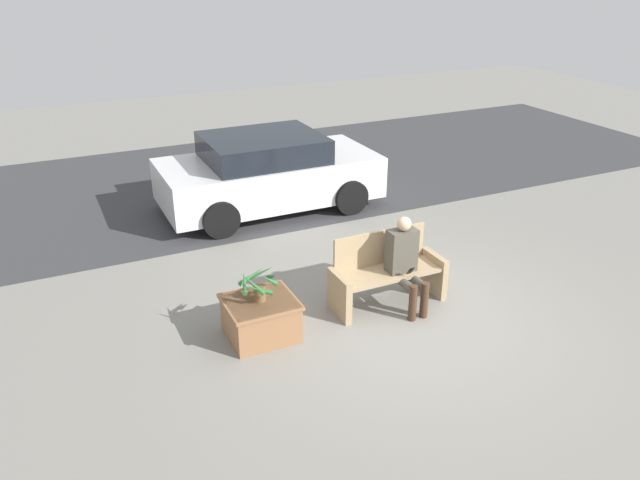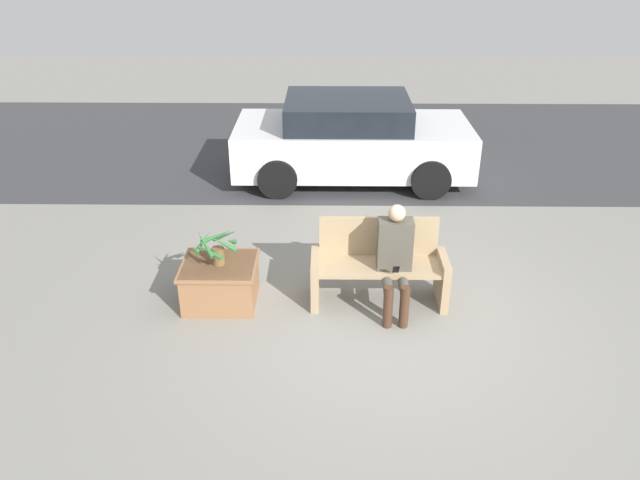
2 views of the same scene
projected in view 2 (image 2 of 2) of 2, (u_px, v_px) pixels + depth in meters
ground_plane at (387, 325)px, 6.75m from camera, size 30.00×30.00×0.00m
road_surface at (360, 143)px, 12.23m from camera, size 20.00×6.00×0.01m
bench at (379, 266)px, 7.03m from camera, size 1.53×0.55×0.95m
person_seated at (395, 256)px, 6.74m from camera, size 0.38×0.62×1.24m
planter_box at (220, 281)px, 7.05m from camera, size 0.84×0.76×0.50m
potted_plant at (217, 246)px, 6.84m from camera, size 0.49×0.51×0.45m
parked_car at (351, 139)px, 10.33m from camera, size 3.85×1.98×1.35m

